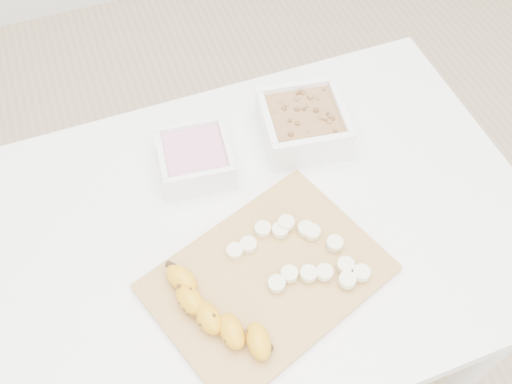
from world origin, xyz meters
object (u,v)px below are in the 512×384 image
object	(u,v)px
cutting_board	(268,278)
table	(261,249)
banana	(218,314)
bowl_granola	(303,123)
bowl_yogurt	(195,158)

from	to	relation	value
cutting_board	table	bearing A→B (deg)	74.09
table	banana	bearing A→B (deg)	-131.20
table	banana	size ratio (longest dim) A/B	4.63
table	cutting_board	bearing A→B (deg)	-105.91
table	bowl_granola	size ratio (longest dim) A/B	5.51
bowl_granola	banana	world-z (taller)	bowl_granola
bowl_granola	cutting_board	size ratio (longest dim) A/B	0.48
bowl_yogurt	banana	xyz separation A→B (m)	(-0.06, -0.31, 0.00)
cutting_board	banana	world-z (taller)	banana
bowl_yogurt	bowl_granola	world-z (taller)	bowl_granola
bowl_granola	cutting_board	xyz separation A→B (m)	(-0.18, -0.27, -0.03)
table	bowl_yogurt	xyz separation A→B (m)	(-0.07, 0.16, 0.13)
table	banana	distance (m)	0.24
cutting_board	banana	size ratio (longest dim) A/B	1.74
bowl_granola	cutting_board	bearing A→B (deg)	-123.51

